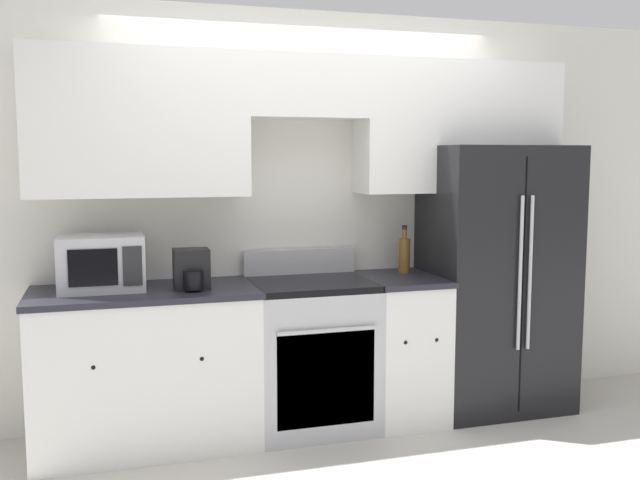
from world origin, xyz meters
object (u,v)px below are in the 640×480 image
(microwave, at_px, (101,263))
(bottle, at_px, (404,254))
(refrigerator, at_px, (492,277))
(oven_range, at_px, (312,353))

(microwave, xyz_separation_m, bottle, (1.89, 0.06, -0.03))
(microwave, distance_m, bottle, 1.89)
(refrigerator, bearing_deg, bottle, 173.56)
(refrigerator, bearing_deg, microwave, 179.88)
(oven_range, distance_m, bottle, 0.89)
(bottle, bearing_deg, microwave, -178.06)
(microwave, bearing_deg, bottle, 1.94)
(refrigerator, distance_m, microwave, 2.51)
(bottle, bearing_deg, refrigerator, -6.44)
(oven_range, distance_m, microwave, 1.37)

